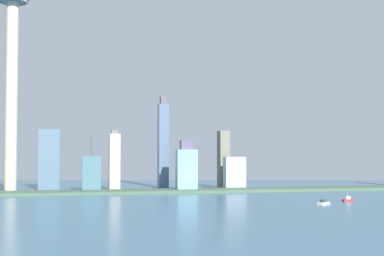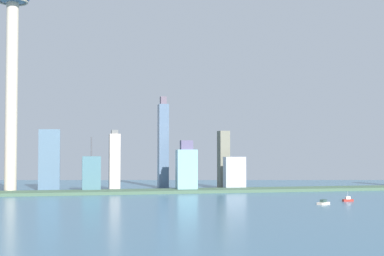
{
  "view_description": "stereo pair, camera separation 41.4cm",
  "coord_description": "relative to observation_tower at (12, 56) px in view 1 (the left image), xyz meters",
  "views": [
    {
      "loc": [
        -153.13,
        -211.03,
        52.97
      ],
      "look_at": [
        -8.15,
        464.06,
        81.05
      ],
      "focal_mm": 52.06,
      "sensor_mm": 36.0,
      "label": 1
    },
    {
      "loc": [
        -152.72,
        -211.12,
        52.97
      ],
      "look_at": [
        -8.15,
        464.06,
        81.05
      ],
      "focal_mm": 52.06,
      "sensor_mm": 36.0,
      "label": 2
    }
  ],
  "objects": [
    {
      "name": "waterfront_pier",
      "position": [
        228.71,
        -31.29,
        -169.53
      ],
      "size": [
        931.1,
        47.76,
        3.71
      ],
      "primitive_type": "cube",
      "color": "#436048",
      "rests_on": "ground"
    },
    {
      "name": "observation_tower",
      "position": [
        0.0,
        0.0,
        0.0
      ],
      "size": [
        41.33,
        41.33,
        366.45
      ],
      "color": "beige",
      "rests_on": "ground"
    },
    {
      "name": "skyscraper_2",
      "position": [
        45.26,
        37.96,
        -130.78
      ],
      "size": [
        27.69,
        16.47,
        81.23
      ],
      "color": "slate",
      "rests_on": "ground"
    },
    {
      "name": "skyscraper_3",
      "position": [
        219.09,
        -23.84,
        -141.87
      ],
      "size": [
        26.09,
        16.78,
        66.06
      ],
      "color": "#77ACBA",
      "rests_on": "ground"
    },
    {
      "name": "skyscraper_5",
      "position": [
        129.85,
        15.59,
        -132.9
      ],
      "size": [
        13.97,
        19.51,
        80.27
      ],
      "color": "beige",
      "rests_on": "ground"
    },
    {
      "name": "skyscraper_6",
      "position": [
        284.86,
        35.89,
        -130.98
      ],
      "size": [
        13.98,
        19.53,
        80.82
      ],
      "color": "#6E6D5B",
      "rests_on": "ground"
    },
    {
      "name": "skyscraper_7",
      "position": [
        289.15,
        -4.31,
        -149.13
      ],
      "size": [
        27.86,
        15.47,
        44.52
      ],
      "color": "#ABADBB",
      "rests_on": "ground"
    },
    {
      "name": "skyscraper_8",
      "position": [
        99.07,
        -3.07,
        -148.44
      ],
      "size": [
        23.11,
        25.68,
        70.44
      ],
      "color": "#466E7A",
      "rests_on": "ground"
    },
    {
      "name": "skyscraper_9",
      "position": [
        200.83,
        52.54,
        -109.99
      ],
      "size": [
        13.74,
        18.14,
        129.56
      ],
      "color": "slate",
      "rests_on": "ground"
    },
    {
      "name": "boat_0",
      "position": [
        317.29,
        -216.32,
        -169.61
      ],
      "size": [
        15.91,
        13.33,
        4.94
      ],
      "rotation": [
        0.0,
        0.0,
        0.59
      ],
      "color": "beige",
      "rests_on": "ground"
    },
    {
      "name": "boat_2",
      "position": [
        356.7,
        -191.25,
        -169.5
      ],
      "size": [
        11.27,
        4.37,
        10.79
      ],
      "rotation": [
        0.0,
        0.0,
        0.03
      ],
      "color": "#A62A21",
      "rests_on": "ground"
    }
  ]
}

